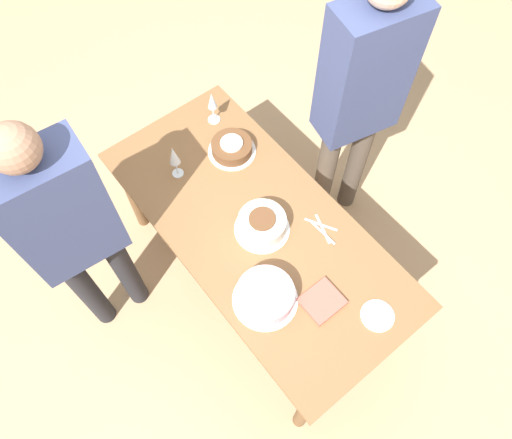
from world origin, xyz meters
TOP-DOWN VIEW (x-y plane):
  - ground_plane at (0.00, 0.00)m, footprint 12.00×12.00m
  - dining_table at (0.00, 0.00)m, footprint 1.72×0.80m
  - cake_center_white at (-0.04, -0.01)m, footprint 0.27×0.27m
  - cake_front_chocolate at (0.43, -0.17)m, footprint 0.26×0.26m
  - cake_back_decorated at (-0.33, 0.21)m, footprint 0.30×0.30m
  - wine_glass_near at (0.66, -0.23)m, footprint 0.07×0.07m
  - wine_glass_far at (0.49, 0.13)m, footprint 0.06×0.06m
  - dessert_plate_left at (-0.70, -0.14)m, footprint 0.15×0.15m
  - fork_pile at (-0.22, -0.24)m, footprint 0.20×0.09m
  - napkin_stack at (-0.50, 0.01)m, footprint 0.16×0.18m
  - person_cutting at (0.10, -0.73)m, footprint 0.30×0.44m
  - person_watching at (0.37, 0.73)m, footprint 0.25×0.42m

SIDE VIEW (x-z plane):
  - ground_plane at x=0.00m, z-range 0.00..0.00m
  - dining_table at x=0.00m, z-range 0.26..0.98m
  - dessert_plate_left at x=-0.70m, z-range 0.73..0.73m
  - fork_pile at x=-0.22m, z-range 0.73..0.73m
  - napkin_stack at x=-0.50m, z-range 0.73..0.75m
  - cake_front_chocolate at x=0.43m, z-range 0.72..0.80m
  - cake_back_decorated at x=-0.33m, z-range 0.73..0.82m
  - cake_center_white at x=-0.04m, z-range 0.72..0.83m
  - wine_glass_near at x=0.66m, z-range 0.76..0.97m
  - wine_glass_far at x=0.49m, z-range 0.77..0.99m
  - person_watching at x=0.37m, z-range 0.17..1.82m
  - person_cutting at x=0.10m, z-range 0.19..1.96m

